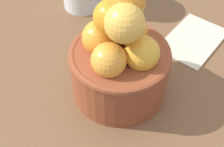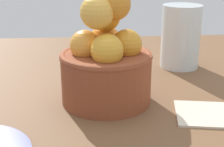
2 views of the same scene
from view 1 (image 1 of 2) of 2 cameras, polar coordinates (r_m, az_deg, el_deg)
ground_plane at (r=46.49cm, az=1.26°, el=-4.46°), size 117.50×82.35×4.15cm
terracotta_bowl at (r=40.37cm, az=1.43°, el=2.58°), size 13.21×13.21×16.38cm
folded_napkin at (r=53.44cm, az=14.60°, el=6.05°), size 12.72×9.56×0.60cm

